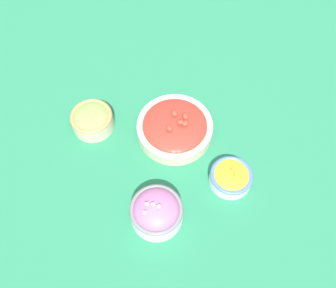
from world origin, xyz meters
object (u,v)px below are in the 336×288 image
at_px(bowl_cherry_tomatoes, 175,127).
at_px(bowl_lettuce, 92,119).
at_px(bowl_red_onion, 156,211).
at_px(bowl_squash, 231,177).

relative_size(bowl_cherry_tomatoes, bowl_lettuce, 1.80).
bearing_deg(bowl_red_onion, bowl_lettuce, 176.22).
height_order(bowl_cherry_tomatoes, bowl_red_onion, bowl_red_onion).
bearing_deg(bowl_cherry_tomatoes, bowl_lettuce, -134.12).
xyz_separation_m(bowl_lettuce, bowl_red_onion, (0.34, -0.02, 0.01)).
bearing_deg(bowl_squash, bowl_red_onion, -100.56).
bearing_deg(bowl_squash, bowl_lettuce, -152.73).
bearing_deg(bowl_cherry_tomatoes, bowl_squash, 6.20).
bearing_deg(bowl_lettuce, bowl_red_onion, -3.78).
distance_m(bowl_cherry_tomatoes, bowl_squash, 0.21).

